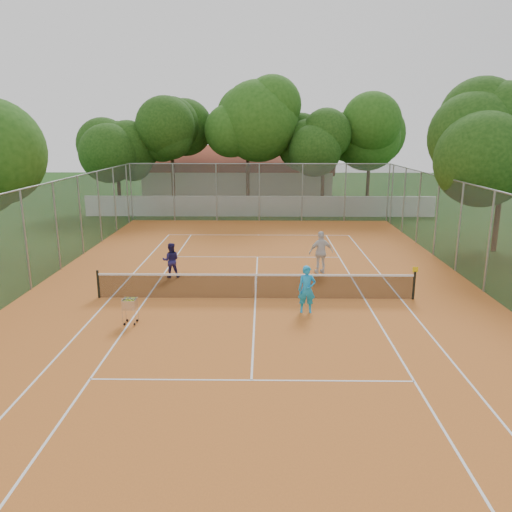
{
  "coord_description": "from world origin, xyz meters",
  "views": [
    {
      "loc": [
        0.28,
        -17.89,
        6.15
      ],
      "look_at": [
        0.0,
        1.5,
        1.3
      ],
      "focal_mm": 35.0,
      "sensor_mm": 36.0,
      "label": 1
    }
  ],
  "objects_px": {
    "player_far_left": "(171,260)",
    "player_far_right": "(321,252)",
    "ball_hopper": "(130,310)",
    "player_near": "(307,289)",
    "clubhouse": "(239,175)",
    "tennis_net": "(255,286)"
  },
  "relations": [
    {
      "from": "tennis_net",
      "to": "player_far_right",
      "type": "bearing_deg",
      "value": 51.3
    },
    {
      "from": "tennis_net",
      "to": "player_near",
      "type": "relative_size",
      "value": 7.13
    },
    {
      "from": "player_near",
      "to": "player_far_right",
      "type": "relative_size",
      "value": 0.88
    },
    {
      "from": "player_near",
      "to": "player_far_right",
      "type": "distance_m",
      "value": 5.11
    },
    {
      "from": "player_near",
      "to": "ball_hopper",
      "type": "xyz_separation_m",
      "value": [
        -5.85,
        -1.16,
        -0.37
      ]
    },
    {
      "from": "tennis_net",
      "to": "player_far_right",
      "type": "relative_size",
      "value": 6.29
    },
    {
      "from": "tennis_net",
      "to": "clubhouse",
      "type": "height_order",
      "value": "clubhouse"
    },
    {
      "from": "clubhouse",
      "to": "player_far_left",
      "type": "distance_m",
      "value": 26.3
    },
    {
      "from": "player_far_left",
      "to": "ball_hopper",
      "type": "bearing_deg",
      "value": 78.43
    },
    {
      "from": "player_far_right",
      "to": "ball_hopper",
      "type": "xyz_separation_m",
      "value": [
        -6.9,
        -6.16,
        -0.48
      ]
    },
    {
      "from": "clubhouse",
      "to": "ball_hopper",
      "type": "xyz_separation_m",
      "value": [
        -2.05,
        -31.61,
        -1.72
      ]
    },
    {
      "from": "ball_hopper",
      "to": "player_near",
      "type": "bearing_deg",
      "value": -1.49
    },
    {
      "from": "ball_hopper",
      "to": "player_far_left",
      "type": "bearing_deg",
      "value": 73.34
    },
    {
      "from": "player_near",
      "to": "ball_hopper",
      "type": "bearing_deg",
      "value": -168.47
    },
    {
      "from": "player_far_left",
      "to": "player_far_right",
      "type": "bearing_deg",
      "value": 179.02
    },
    {
      "from": "tennis_net",
      "to": "player_far_right",
      "type": "xyz_separation_m",
      "value": [
        2.85,
        3.55,
        0.45
      ]
    },
    {
      "from": "tennis_net",
      "to": "player_far_right",
      "type": "distance_m",
      "value": 4.57
    },
    {
      "from": "clubhouse",
      "to": "player_near",
      "type": "xyz_separation_m",
      "value": [
        3.8,
        -30.45,
        -1.35
      ]
    },
    {
      "from": "player_near",
      "to": "ball_hopper",
      "type": "height_order",
      "value": "player_near"
    },
    {
      "from": "clubhouse",
      "to": "player_near",
      "type": "bearing_deg",
      "value": -82.89
    },
    {
      "from": "tennis_net",
      "to": "ball_hopper",
      "type": "bearing_deg",
      "value": -147.22
    },
    {
      "from": "tennis_net",
      "to": "player_far_left",
      "type": "height_order",
      "value": "player_far_left"
    }
  ]
}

